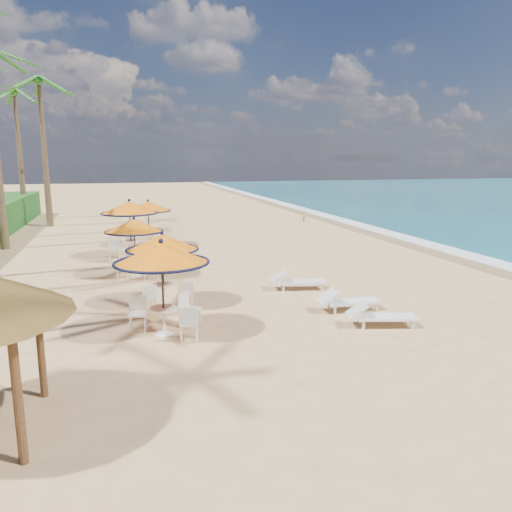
{
  "coord_description": "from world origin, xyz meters",
  "views": [
    {
      "loc": [
        -5.84,
        -11.65,
        4.37
      ],
      "look_at": [
        -1.63,
        3.87,
        1.2
      ],
      "focal_mm": 35.0,
      "sensor_mm": 36.0,
      "label": 1
    }
  ],
  "objects_px": {
    "station_0": "(163,265)",
    "lounger_near": "(379,315)",
    "station_2": "(134,233)",
    "lounger_mid": "(347,301)",
    "station_4": "(149,212)",
    "station_3": "(129,213)",
    "lounger_far": "(296,280)",
    "station_1": "(163,249)"
  },
  "relations": [
    {
      "from": "station_0",
      "to": "station_4",
      "type": "distance_m",
      "value": 13.18
    },
    {
      "from": "station_3",
      "to": "lounger_mid",
      "type": "bearing_deg",
      "value": -59.23
    },
    {
      "from": "station_0",
      "to": "lounger_far",
      "type": "relative_size",
      "value": 1.27
    },
    {
      "from": "station_2",
      "to": "station_4",
      "type": "distance_m",
      "value": 6.66
    },
    {
      "from": "station_2",
      "to": "lounger_near",
      "type": "bearing_deg",
      "value": -51.1
    },
    {
      "from": "station_0",
      "to": "station_3",
      "type": "distance_m",
      "value": 10.51
    },
    {
      "from": "station_2",
      "to": "lounger_far",
      "type": "xyz_separation_m",
      "value": [
        5.15,
        -3.29,
        -1.34
      ]
    },
    {
      "from": "station_2",
      "to": "lounger_mid",
      "type": "bearing_deg",
      "value": -45.91
    },
    {
      "from": "station_3",
      "to": "station_4",
      "type": "height_order",
      "value": "station_3"
    },
    {
      "from": "station_2",
      "to": "lounger_mid",
      "type": "distance_m",
      "value": 8.38
    },
    {
      "from": "station_4",
      "to": "lounger_near",
      "type": "bearing_deg",
      "value": -70.15
    },
    {
      "from": "lounger_mid",
      "to": "lounger_far",
      "type": "relative_size",
      "value": 0.96
    },
    {
      "from": "station_1",
      "to": "station_2",
      "type": "distance_m",
      "value": 4.1
    },
    {
      "from": "station_3",
      "to": "lounger_mid",
      "type": "distance_m",
      "value": 11.58
    },
    {
      "from": "station_3",
      "to": "lounger_near",
      "type": "height_order",
      "value": "station_3"
    },
    {
      "from": "station_4",
      "to": "lounger_far",
      "type": "distance_m",
      "value": 10.84
    },
    {
      "from": "station_0",
      "to": "station_2",
      "type": "xyz_separation_m",
      "value": [
        -0.5,
        6.58,
        -0.15
      ]
    },
    {
      "from": "station_2",
      "to": "station_4",
      "type": "bearing_deg",
      "value": 81.98
    },
    {
      "from": "station_2",
      "to": "lounger_near",
      "type": "distance_m",
      "value": 9.63
    },
    {
      "from": "station_2",
      "to": "lounger_far",
      "type": "bearing_deg",
      "value": -32.59
    },
    {
      "from": "station_3",
      "to": "station_4",
      "type": "xyz_separation_m",
      "value": [
        1.04,
        2.68,
        -0.26
      ]
    },
    {
      "from": "station_3",
      "to": "station_4",
      "type": "relative_size",
      "value": 1.1
    },
    {
      "from": "station_0",
      "to": "station_3",
      "type": "height_order",
      "value": "station_3"
    },
    {
      "from": "lounger_near",
      "to": "lounger_mid",
      "type": "height_order",
      "value": "lounger_mid"
    },
    {
      "from": "station_0",
      "to": "lounger_near",
      "type": "distance_m",
      "value": 5.74
    },
    {
      "from": "station_4",
      "to": "station_1",
      "type": "bearing_deg",
      "value": -91.24
    },
    {
      "from": "station_4",
      "to": "lounger_far",
      "type": "bearing_deg",
      "value": -66.88
    },
    {
      "from": "station_4",
      "to": "lounger_mid",
      "type": "relative_size",
      "value": 1.27
    },
    {
      "from": "lounger_mid",
      "to": "lounger_far",
      "type": "distance_m",
      "value": 2.72
    },
    {
      "from": "station_0",
      "to": "station_1",
      "type": "xyz_separation_m",
      "value": [
        0.2,
        2.54,
        -0.07
      ]
    },
    {
      "from": "lounger_far",
      "to": "station_4",
      "type": "bearing_deg",
      "value": 123.28
    },
    {
      "from": "station_0",
      "to": "lounger_far",
      "type": "xyz_separation_m",
      "value": [
        4.65,
        3.29,
        -1.49
      ]
    },
    {
      "from": "lounger_mid",
      "to": "station_4",
      "type": "bearing_deg",
      "value": 112.09
    },
    {
      "from": "station_3",
      "to": "station_1",
      "type": "bearing_deg",
      "value": -84.21
    },
    {
      "from": "lounger_near",
      "to": "station_2",
      "type": "bearing_deg",
      "value": 143.13
    },
    {
      "from": "station_2",
      "to": "lounger_mid",
      "type": "height_order",
      "value": "station_2"
    },
    {
      "from": "station_1",
      "to": "station_4",
      "type": "height_order",
      "value": "station_4"
    },
    {
      "from": "station_0",
      "to": "station_3",
      "type": "relative_size",
      "value": 0.94
    },
    {
      "from": "station_0",
      "to": "station_1",
      "type": "distance_m",
      "value": 2.55
    },
    {
      "from": "station_4",
      "to": "station_3",
      "type": "bearing_deg",
      "value": -111.09
    },
    {
      "from": "station_1",
      "to": "lounger_near",
      "type": "xyz_separation_m",
      "value": [
        5.29,
        -3.38,
        -1.42
      ]
    },
    {
      "from": "station_1",
      "to": "station_3",
      "type": "relative_size",
      "value": 0.87
    }
  ]
}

